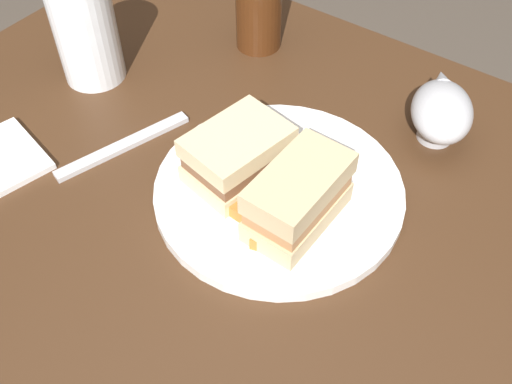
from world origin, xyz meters
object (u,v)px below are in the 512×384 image
Objects in this scene: pint_glass at (87,36)px; napkin at (0,159)px; sandwich_half_left at (238,155)px; sandwich_half_right at (298,197)px; fork at (124,146)px; gravy_boat at (442,111)px; plate at (279,191)px.

pint_glass reaches higher than napkin.
sandwich_half_left is 1.02× the size of sandwich_half_right.
sandwich_half_left is at bearing -9.28° from pint_glass.
sandwich_half_right reaches higher than sandwich_half_left.
napkin reaches higher than fork.
sandwich_half_right is 0.23m from gravy_boat.
sandwich_half_right is at bearing 19.68° from napkin.
sandwich_half_right is at bearing -33.71° from plate.
plate reaches higher than fork.
plate is at bearing -118.08° from gravy_boat.
sandwich_half_left is 0.29m from napkin.
pint_glass is (-0.38, 0.06, 0.01)m from sandwich_half_right.
sandwich_half_right is 0.84× the size of pint_glass.
sandwich_half_left is (-0.05, -0.01, 0.04)m from plate.
sandwich_half_left is 0.29m from pint_glass.
sandwich_half_right is 0.67× the size of fork.
napkin is 0.61× the size of fork.
fork is at bearing 44.75° from napkin.
sandwich_half_right reaches higher than gravy_boat.
sandwich_half_right is (0.09, -0.02, 0.00)m from sandwich_half_left.
fork is at bearing -175.25° from sandwich_half_right.
plate is 0.34m from napkin.
sandwich_half_right is 0.38m from pint_glass.
sandwich_half_left reaches higher than napkin.
sandwich_half_left is at bearing 169.58° from sandwich_half_right.
sandwich_half_left is at bearing -126.62° from gravy_boat.
sandwich_half_right is 0.37m from napkin.
plate is at bearing 26.54° from napkin.
sandwich_half_left is 0.09m from sandwich_half_right.
plate reaches higher than napkin.
napkin is at bearing -81.16° from pint_glass.
sandwich_half_right is at bearing -10.42° from sandwich_half_left.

